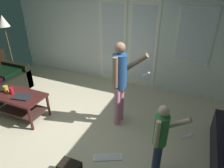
# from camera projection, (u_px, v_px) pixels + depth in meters

# --- Properties ---
(ground_plane) EXTENTS (5.83, 4.76, 0.02)m
(ground_plane) POSITION_uv_depth(u_px,v_px,m) (67.00, 136.00, 3.49)
(ground_plane) COLOR beige
(wall_back_with_doors) EXTENTS (5.83, 0.09, 2.71)m
(wall_back_with_doors) POSITION_uv_depth(u_px,v_px,m) (121.00, 31.00, 4.75)
(wall_back_with_doors) COLOR silver
(wall_back_with_doors) RESTS_ON ground_plane
(coffee_table) EXTENTS (0.93, 0.54, 0.49)m
(coffee_table) POSITION_uv_depth(u_px,v_px,m) (21.00, 101.00, 3.81)
(coffee_table) COLOR #3F1A18
(coffee_table) RESTS_ON ground_plane
(person_adult) EXTENTS (0.60, 0.42, 1.54)m
(person_adult) POSITION_uv_depth(u_px,v_px,m) (120.00, 78.00, 3.41)
(person_adult) COLOR pink
(person_adult) RESTS_ON ground_plane
(person_child) EXTENTS (0.46, 0.30, 1.12)m
(person_child) POSITION_uv_depth(u_px,v_px,m) (161.00, 136.00, 2.51)
(person_child) COLOR #314160
(person_child) RESTS_ON ground_plane
(floor_lamp) EXTENTS (0.29, 0.29, 1.64)m
(floor_lamp) POSITION_uv_depth(u_px,v_px,m) (4.00, 26.00, 4.93)
(floor_lamp) COLOR #2C2C25
(floor_lamp) RESTS_ON ground_plane
(loose_keyboard) EXTENTS (0.45, 0.31, 0.02)m
(loose_keyboard) POSITION_uv_depth(u_px,v_px,m) (108.00, 157.00, 3.06)
(loose_keyboard) COLOR white
(loose_keyboard) RESTS_ON ground_plane
(laptop_closed) EXTENTS (0.35, 0.27, 0.02)m
(laptop_closed) POSITION_uv_depth(u_px,v_px,m) (22.00, 97.00, 3.67)
(laptop_closed) COLOR #1E232A
(laptop_closed) RESTS_ON coffee_table
(cup_near_edge) EXTENTS (0.08, 0.08, 0.13)m
(cup_near_edge) POSITION_uv_depth(u_px,v_px,m) (6.00, 89.00, 3.82)
(cup_near_edge) COLOR gold
(cup_near_edge) RESTS_ON coffee_table
(cup_by_laptop) EXTENTS (0.08, 0.08, 0.13)m
(cup_by_laptop) POSITION_uv_depth(u_px,v_px,m) (11.00, 91.00, 3.76)
(cup_by_laptop) COLOR red
(cup_by_laptop) RESTS_ON coffee_table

